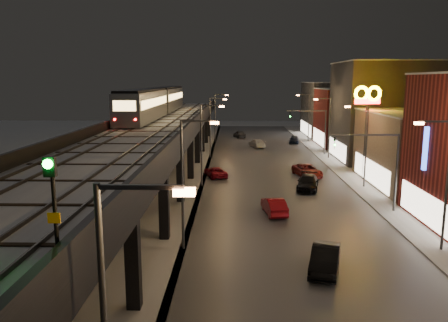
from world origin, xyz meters
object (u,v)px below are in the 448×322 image
object	(u,v)px
car_near_white	(274,206)
car_onc_red	(294,140)
rail_signal	(52,188)
car_far_white	(240,134)
car_mid_dark	(257,143)
car_onc_silver	(325,260)
car_mid_silver	(216,172)
car_onc_dark	(307,171)
subway_train	(157,101)
car_onc_white	(308,183)

from	to	relation	value
car_near_white	car_onc_red	world-z (taller)	car_near_white
rail_signal	car_near_white	bearing A→B (deg)	71.75
car_near_white	car_far_white	xyz separation A→B (m)	(-2.28, 51.50, -0.01)
car_mid_dark	car_onc_silver	bearing A→B (deg)	77.69
rail_signal	car_onc_silver	xyz separation A→B (m)	(10.45, 13.99, -7.94)
car_mid_silver	car_far_white	size ratio (longest dim) A/B	1.03
car_onc_dark	car_onc_red	bearing A→B (deg)	72.96
car_onc_dark	car_near_white	bearing A→B (deg)	-122.10
car_mid_dark	car_far_white	xyz separation A→B (m)	(-2.88, 12.83, 0.02)
car_mid_dark	car_onc_silver	distance (m)	50.21
rail_signal	car_onc_silver	bearing A→B (deg)	53.24
subway_train	car_onc_red	size ratio (longest dim) A/B	9.29
rail_signal	car_far_white	bearing A→B (deg)	85.45
rail_signal	car_onc_red	bearing A→B (deg)	76.84
car_mid_dark	car_onc_dark	distance (m)	24.02
subway_train	car_mid_dark	xyz separation A→B (m)	(15.41, 10.95, -7.81)
car_onc_red	subway_train	bearing A→B (deg)	-134.71
subway_train	car_onc_silver	xyz separation A→B (m)	(16.85, -39.24, -7.75)
subway_train	rail_signal	distance (m)	53.61
rail_signal	car_far_white	distance (m)	77.66
car_onc_white	car_onc_red	xyz separation A→B (m)	(3.33, 34.76, -0.04)
rail_signal	car_far_white	size ratio (longest dim) A/B	0.69
car_onc_silver	subway_train	bearing A→B (deg)	128.98
subway_train	car_far_white	size ratio (longest dim) A/B	9.20
subway_train	car_near_white	distance (m)	32.38
car_onc_dark	rail_signal	bearing A→B (deg)	-121.19
car_mid_dark	car_onc_white	distance (m)	30.19
rail_signal	car_mid_dark	size ratio (longest dim) A/B	0.61
car_near_white	car_mid_silver	size ratio (longest dim) A/B	1.01
car_onc_white	car_onc_dark	bearing A→B (deg)	93.42
car_far_white	car_near_white	bearing A→B (deg)	76.09
car_near_white	car_mid_dark	distance (m)	38.68
car_near_white	car_far_white	distance (m)	51.55
car_near_white	car_mid_silver	distance (m)	15.76
rail_signal	car_mid_silver	size ratio (longest dim) A/B	0.67
car_far_white	car_onc_red	world-z (taller)	car_far_white
car_mid_dark	car_near_white	bearing A→B (deg)	75.16
car_mid_silver	car_mid_dark	distance (m)	24.79
subway_train	car_onc_red	distance (m)	28.58
car_near_white	car_far_white	bearing A→B (deg)	-95.33
car_far_white	car_onc_red	xyz separation A→B (m)	(10.00, -8.01, -0.01)
car_mid_silver	car_mid_dark	bearing A→B (deg)	-122.79
rail_signal	car_onc_dark	bearing A→B (deg)	71.21
rail_signal	car_onc_red	distance (m)	71.30
car_onc_dark	car_onc_red	distance (m)	28.44
subway_train	car_onc_silver	distance (m)	43.40
car_onc_silver	car_far_white	bearing A→B (deg)	109.65
car_far_white	car_mid_silver	bearing A→B (deg)	68.27
subway_train	car_onc_dark	size ratio (longest dim) A/B	7.41
car_onc_white	car_mid_dark	bearing A→B (deg)	109.74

